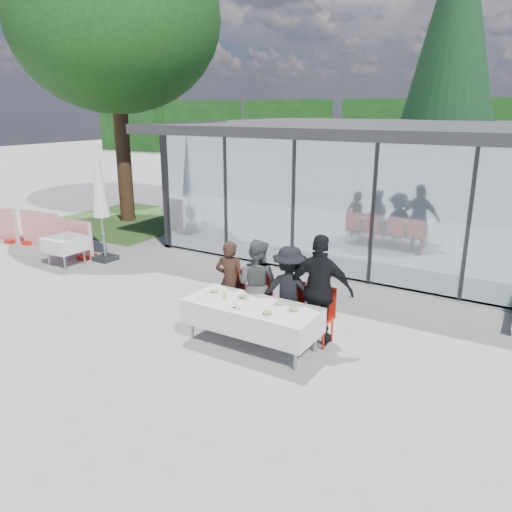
{
  "coord_description": "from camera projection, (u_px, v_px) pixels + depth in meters",
  "views": [
    {
      "loc": [
        4.43,
        -6.33,
        3.86
      ],
      "look_at": [
        -0.22,
        1.2,
        1.21
      ],
      "focal_mm": 35.0,
      "sensor_mm": 36.0,
      "label": 1
    }
  ],
  "objects": [
    {
      "name": "ground",
      "position": [
        230.0,
        343.0,
        8.5
      ],
      "size": [
        90.0,
        90.0,
        0.0
      ],
      "primitive_type": "plane",
      "color": "gray",
      "rests_on": "ground"
    },
    {
      "name": "pavilion",
      "position": [
        460.0,
        173.0,
        13.53
      ],
      "size": [
        14.8,
        8.8,
        3.44
      ],
      "color": "gray",
      "rests_on": "ground"
    },
    {
      "name": "treeline",
      "position": [
        453.0,
        134.0,
        31.7
      ],
      "size": [
        62.5,
        2.0,
        4.4
      ],
      "color": "black",
      "rests_on": "ground"
    },
    {
      "name": "dining_table",
      "position": [
        252.0,
        316.0,
        8.27
      ],
      "size": [
        2.26,
        0.96,
        0.75
      ],
      "color": "silver",
      "rests_on": "ground"
    },
    {
      "name": "diner_a",
      "position": [
        230.0,
        281.0,
        9.21
      ],
      "size": [
        0.7,
        0.7,
        1.55
      ],
      "primitive_type": "imported",
      "rotation": [
        0.0,
        0.0,
        3.43
      ],
      "color": "#331F16",
      "rests_on": "ground"
    },
    {
      "name": "diner_chair_a",
      "position": [
        233.0,
        292.0,
        9.33
      ],
      "size": [
        0.44,
        0.44,
        0.97
      ],
      "color": "#AF190B",
      "rests_on": "ground"
    },
    {
      "name": "diner_b",
      "position": [
        257.0,
        284.0,
        8.9
      ],
      "size": [
        0.81,
        0.81,
        1.65
      ],
      "primitive_type": "imported",
      "rotation": [
        0.0,
        0.0,
        3.14
      ],
      "color": "#4D4D4D",
      "rests_on": "ground"
    },
    {
      "name": "diner_chair_b",
      "position": [
        259.0,
        298.0,
        9.04
      ],
      "size": [
        0.44,
        0.44,
        0.97
      ],
      "color": "#AF190B",
      "rests_on": "ground"
    },
    {
      "name": "diner_c",
      "position": [
        289.0,
        292.0,
        8.58
      ],
      "size": [
        1.29,
        1.29,
        1.62
      ],
      "primitive_type": "imported",
      "rotation": [
        0.0,
        0.0,
        3.41
      ],
      "color": "black",
      "rests_on": "ground"
    },
    {
      "name": "diner_chair_c",
      "position": [
        291.0,
        305.0,
        8.71
      ],
      "size": [
        0.44,
        0.44,
        0.97
      ],
      "color": "#AF190B",
      "rests_on": "ground"
    },
    {
      "name": "diner_d",
      "position": [
        320.0,
        290.0,
        8.25
      ],
      "size": [
        1.3,
        1.3,
        1.9
      ],
      "primitive_type": "imported",
      "rotation": [
        0.0,
        0.0,
        3.32
      ],
      "color": "black",
      "rests_on": "ground"
    },
    {
      "name": "diner_chair_d",
      "position": [
        321.0,
        312.0,
        8.42
      ],
      "size": [
        0.44,
        0.44,
        0.97
      ],
      "color": "#AF190B",
      "rests_on": "ground"
    },
    {
      "name": "plate_a",
      "position": [
        214.0,
        292.0,
        8.69
      ],
      "size": [
        0.25,
        0.25,
        0.07
      ],
      "color": "silver",
      "rests_on": "dining_table"
    },
    {
      "name": "plate_b",
      "position": [
        243.0,
        297.0,
        8.44
      ],
      "size": [
        0.25,
        0.25,
        0.07
      ],
      "color": "silver",
      "rests_on": "dining_table"
    },
    {
      "name": "plate_c",
      "position": [
        279.0,
        304.0,
        8.15
      ],
      "size": [
        0.25,
        0.25,
        0.07
      ],
      "color": "silver",
      "rests_on": "dining_table"
    },
    {
      "name": "plate_d",
      "position": [
        293.0,
        310.0,
        7.9
      ],
      "size": [
        0.25,
        0.25,
        0.07
      ],
      "color": "silver",
      "rests_on": "dining_table"
    },
    {
      "name": "plate_extra",
      "position": [
        267.0,
        313.0,
        7.77
      ],
      "size": [
        0.25,
        0.25,
        0.07
      ],
      "color": "silver",
      "rests_on": "dining_table"
    },
    {
      "name": "juice_bottle",
      "position": [
        225.0,
        295.0,
        8.41
      ],
      "size": [
        0.06,
        0.06,
        0.13
      ],
      "primitive_type": "cylinder",
      "color": "#9BC050",
      "rests_on": "dining_table"
    },
    {
      "name": "drinking_glasses",
      "position": [
        237.0,
        306.0,
        7.98
      ],
      "size": [
        0.07,
        0.07,
        0.1
      ],
      "color": "silver",
      "rests_on": "dining_table"
    },
    {
      "name": "folded_eyeglasses",
      "position": [
        237.0,
        308.0,
        8.02
      ],
      "size": [
        0.14,
        0.03,
        0.01
      ],
      "primitive_type": "cube",
      "color": "black",
      "rests_on": "dining_table"
    },
    {
      "name": "spare_table_left",
      "position": [
        65.0,
        244.0,
        12.55
      ],
      "size": [
        0.86,
        0.86,
        0.74
      ],
      "color": "silver",
      "rests_on": "ground"
    },
    {
      "name": "market_umbrella",
      "position": [
        99.0,
        188.0,
        12.54
      ],
      "size": [
        0.5,
        0.5,
        3.0
      ],
      "color": "black",
      "rests_on": "ground"
    },
    {
      "name": "construction_barriers",
      "position": [
        4.0,
        225.0,
        15.03
      ],
      "size": [
        7.8,
        0.6,
        1.0
      ],
      "color": "red",
      "rests_on": "ground"
    },
    {
      "name": "deciduous_tree",
      "position": [
        113.0,
        21.0,
        15.81
      ],
      "size": [
        7.04,
        6.4,
        9.38
      ],
      "color": "#382316",
      "rests_on": "ground"
    },
    {
      "name": "conifer_tree",
      "position": [
        454.0,
        43.0,
        17.13
      ],
      "size": [
        4.0,
        4.0,
        10.5
      ],
      "color": "#382316",
      "rests_on": "ground"
    },
    {
      "name": "grass_patch",
      "position": [
        128.0,
        220.0,
        17.66
      ],
      "size": [
        5.0,
        5.0,
        0.02
      ],
      "primitive_type": "cube",
      "color": "#385926",
      "rests_on": "ground"
    }
  ]
}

